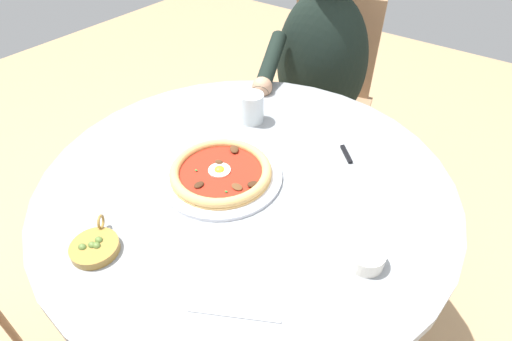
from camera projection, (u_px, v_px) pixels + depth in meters
The scene contains 10 objects.
ground_plane at pixel (249, 327), 1.53m from camera, with size 6.00×6.00×0.02m, color tan.
dining_table at pixel (247, 213), 1.13m from camera, with size 1.06×1.06×0.74m.
pizza_on_plate at pixel (221, 172), 1.04m from camera, with size 0.32×0.32×0.03m.
water_glass at pixel (252, 110), 1.23m from camera, with size 0.07×0.07×0.09m.
steak_knife at pixel (343, 148), 1.14m from camera, with size 0.14×0.14×0.01m.
ramekin_capers at pixel (366, 257), 0.83m from camera, with size 0.08×0.08×0.04m.
olive_pan at pixel (95, 247), 0.87m from camera, with size 0.10×0.11×0.04m.
fork_utensil at pixel (234, 315), 0.76m from camera, with size 0.16×0.09×0.00m.
diner_person at pixel (315, 109), 1.71m from camera, with size 0.40×0.55×1.18m.
cafe_chair_diner at pixel (325, 87), 1.80m from camera, with size 0.49×0.49×0.92m.
Camera 1 is at (0.49, -0.62, 1.43)m, focal length 28.54 mm.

